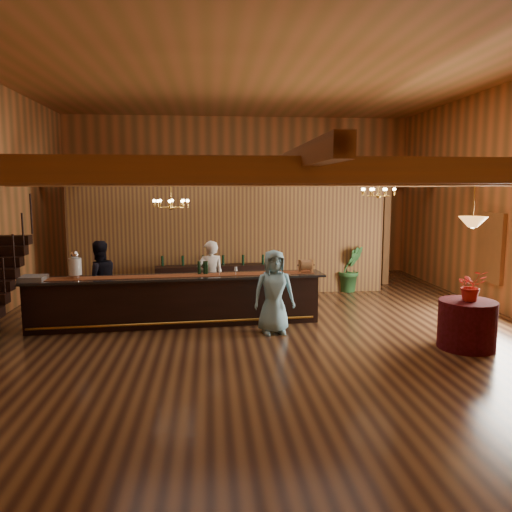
{
  "coord_description": "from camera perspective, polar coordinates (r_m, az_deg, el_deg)",
  "views": [
    {
      "loc": [
        -1.03,
        -10.74,
        3.0
      ],
      "look_at": [
        0.04,
        0.85,
        1.44
      ],
      "focal_mm": 35.0,
      "sensor_mm": 36.0,
      "label": 1
    }
  ],
  "objects": [
    {
      "name": "floor_plant",
      "position": [
        14.9,
        10.8,
        -1.46
      ],
      "size": [
        0.8,
        0.67,
        1.35
      ],
      "primitive_type": "imported",
      "rotation": [
        0.0,
        0.0,
        0.1
      ],
      "color": "#285C2A",
      "rests_on": "floor"
    },
    {
      "name": "tasting_bar",
      "position": [
        11.22,
        -9.06,
        -5.01
      ],
      "size": [
        6.65,
        1.33,
        1.11
      ],
      "rotation": [
        0.0,
        0.0,
        0.08
      ],
      "color": "black",
      "rests_on": "floor"
    },
    {
      "name": "window_right_back",
      "position": [
        13.74,
        25.31,
        0.86
      ],
      "size": [
        0.12,
        1.05,
        1.75
      ],
      "primitive_type": "cube",
      "color": "white",
      "rests_on": "wall_right"
    },
    {
      "name": "chandelier_left",
      "position": [
        11.68,
        -9.69,
        5.97
      ],
      "size": [
        0.8,
        0.8,
        0.68
      ],
      "color": "gold",
      "rests_on": "beam_grid"
    },
    {
      "name": "backroom_boxes",
      "position": [
        16.44,
        -2.65,
        -1.0
      ],
      "size": [
        4.1,
        0.6,
        1.1
      ],
      "color": "black",
      "rests_on": "floor"
    },
    {
      "name": "support_posts",
      "position": [
        10.39,
        0.46,
        -0.09
      ],
      "size": [
        9.2,
        10.2,
        3.2
      ],
      "color": "#96582A",
      "rests_on": "floor"
    },
    {
      "name": "bar_bottle_2",
      "position": [
        11.24,
        -5.68,
        -1.33
      ],
      "size": [
        0.07,
        0.07,
        0.3
      ],
      "primitive_type": "cylinder",
      "color": "black",
      "rests_on": "tasting_bar"
    },
    {
      "name": "guest",
      "position": [
        10.4,
        2.06,
        -4.12
      ],
      "size": [
        0.91,
        0.64,
        1.76
      ],
      "primitive_type": "imported",
      "rotation": [
        0.0,
        0.0,
        0.09
      ],
      "color": "#79B8CD",
      "rests_on": "floor"
    },
    {
      "name": "beverage_dispenser",
      "position": [
        11.31,
        -19.96,
        -1.0
      ],
      "size": [
        0.26,
        0.26,
        0.6
      ],
      "color": "silver",
      "rests_on": "tasting_bar"
    },
    {
      "name": "chandelier_right",
      "position": [
        12.04,
        13.84,
        7.14
      ],
      "size": [
        0.8,
        0.8,
        0.42
      ],
      "color": "gold",
      "rests_on": "beam_grid"
    },
    {
      "name": "round_table",
      "position": [
        10.33,
        22.96,
        -7.21
      ],
      "size": [
        1.06,
        1.06,
        0.92
      ],
      "primitive_type": "cylinder",
      "color": "#440914",
      "rests_on": "floor"
    },
    {
      "name": "raffle_drum",
      "position": [
        11.43,
        5.72,
        -1.05
      ],
      "size": [
        0.34,
        0.24,
        0.3
      ],
      "color": "#A46C3A",
      "rests_on": "tasting_bar"
    },
    {
      "name": "bar_bottle_0",
      "position": [
        11.23,
        -6.51,
        -1.35
      ],
      "size": [
        0.07,
        0.07,
        0.3
      ],
      "primitive_type": "cylinder",
      "color": "black",
      "rests_on": "tasting_bar"
    },
    {
      "name": "bartender",
      "position": [
        11.97,
        -5.22,
        -2.5
      ],
      "size": [
        0.73,
        0.56,
        1.79
      ],
      "primitive_type": "imported",
      "rotation": [
        0.0,
        0.0,
        3.37
      ],
      "color": "white",
      "rests_on": "floor"
    },
    {
      "name": "pendant_lamp",
      "position": [
        10.03,
        23.54,
        3.6
      ],
      "size": [
        0.52,
        0.52,
        0.9
      ],
      "color": "gold",
      "rests_on": "beam_grid"
    },
    {
      "name": "wall_front",
      "position": [
        3.89,
        10.13,
        3.85
      ],
      "size": [
        12.0,
        0.1,
        5.5
      ],
      "primitive_type": "cube",
      "color": "#C6723A",
      "rests_on": "floor"
    },
    {
      "name": "table_vase",
      "position": [
        10.31,
        23.24,
        -3.74
      ],
      "size": [
        0.17,
        0.17,
        0.32
      ],
      "primitive_type": "imported",
      "rotation": [
        0.0,
        0.0,
        -0.04
      ],
      "color": "gold",
      "rests_on": "round_table"
    },
    {
      "name": "beam_grid",
      "position": [
        11.3,
        -0.04,
        8.88
      ],
      "size": [
        11.9,
        13.9,
        0.39
      ],
      "color": "#96582A",
      "rests_on": "wall_left"
    },
    {
      "name": "table_flowers",
      "position": [
        10.17,
        23.38,
        -3.12
      ],
      "size": [
        0.54,
        0.47,
        0.59
      ],
      "primitive_type": "imported",
      "rotation": [
        0.0,
        0.0,
        0.02
      ],
      "color": "red",
      "rests_on": "round_table"
    },
    {
      "name": "bar_bottle_1",
      "position": [
        11.23,
        -5.88,
        -1.34
      ],
      "size": [
        0.07,
        0.07,
        0.3
      ],
      "primitive_type": "cylinder",
      "color": "black",
      "rests_on": "tasting_bar"
    },
    {
      "name": "backbar_shelf",
      "position": [
        14.0,
        -4.9,
        -2.87
      ],
      "size": [
        3.23,
        0.86,
        0.9
      ],
      "primitive_type": "cube",
      "rotation": [
        0.0,
        0.0,
        0.11
      ],
      "color": "black",
      "rests_on": "floor"
    },
    {
      "name": "staff_second",
      "position": [
        12.07,
        -17.49,
        -2.65
      ],
      "size": [
        1.1,
        1.01,
        1.83
      ],
      "primitive_type": "imported",
      "rotation": [
        0.0,
        0.0,
        3.59
      ],
      "color": "black",
      "rests_on": "floor"
    },
    {
      "name": "ceiling",
      "position": [
        11.07,
        0.21,
        20.7
      ],
      "size": [
        14.0,
        14.0,
        0.0
      ],
      "primitive_type": "plane",
      "rotation": [
        3.14,
        0.0,
        0.0
      ],
      "color": "#A96233",
      "rests_on": "wall_back"
    },
    {
      "name": "wall_back",
      "position": [
        17.77,
        -1.97,
        6.85
      ],
      "size": [
        12.0,
        0.1,
        5.5
      ],
      "primitive_type": "cube",
      "color": "#C6723A",
      "rests_on": "floor"
    },
    {
      "name": "partition_wall",
      "position": [
        14.32,
        -3.13,
        1.83
      ],
      "size": [
        9.0,
        0.18,
        3.1
      ],
      "primitive_type": "cube",
      "color": "olive",
      "rests_on": "floor"
    },
    {
      "name": "glass_rack_tray",
      "position": [
        11.42,
        -24.12,
        -2.33
      ],
      "size": [
        0.5,
        0.5,
        0.1
      ],
      "primitive_type": "cube",
      "color": "gray",
      "rests_on": "tasting_bar"
    },
    {
      "name": "floor",
      "position": [
        11.2,
        0.2,
        -7.88
      ],
      "size": [
        14.0,
        14.0,
        0.0
      ],
      "primitive_type": "plane",
      "color": "brown",
      "rests_on": "ground"
    }
  ]
}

